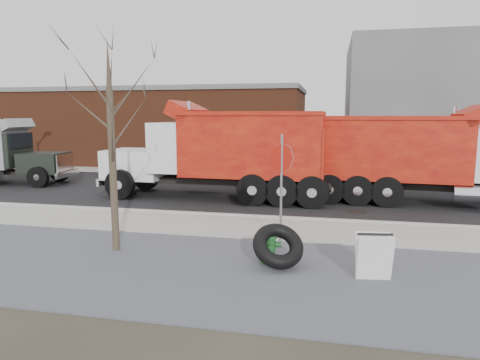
% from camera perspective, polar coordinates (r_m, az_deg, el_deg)
% --- Properties ---
extents(ground, '(120.00, 120.00, 0.00)m').
position_cam_1_polar(ground, '(12.76, 2.46, -6.80)').
color(ground, '#383328').
rests_on(ground, ground).
extents(gravel_verge, '(60.00, 5.00, 0.03)m').
position_cam_1_polar(gravel_verge, '(9.49, -1.15, -12.21)').
color(gravel_verge, gray).
rests_on(gravel_verge, ground).
extents(sidewalk, '(60.00, 2.50, 0.06)m').
position_cam_1_polar(sidewalk, '(12.99, 2.65, -6.39)').
color(sidewalk, '#9E9B93').
rests_on(sidewalk, ground).
extents(curb, '(60.00, 0.15, 0.11)m').
position_cam_1_polar(curb, '(14.23, 3.51, -4.96)').
color(curb, '#9E9B93').
rests_on(curb, ground).
extents(road, '(60.00, 9.40, 0.02)m').
position_cam_1_polar(road, '(18.85, 5.66, -1.77)').
color(road, black).
rests_on(road, ground).
extents(far_sidewalk, '(60.00, 2.00, 0.06)m').
position_cam_1_polar(far_sidewalk, '(24.45, 7.16, 0.63)').
color(far_sidewalk, '#9E9B93').
rests_on(far_sidewalk, ground).
extents(building_grey, '(12.00, 10.00, 8.00)m').
position_cam_1_polar(building_grey, '(30.94, 25.38, 8.91)').
color(building_grey, gray).
rests_on(building_grey, ground).
extents(building_brick, '(20.20, 8.20, 5.30)m').
position_cam_1_polar(building_brick, '(31.53, -10.47, 7.11)').
color(building_brick, brown).
rests_on(building_brick, ground).
extents(bare_tree, '(3.20, 3.20, 5.20)m').
position_cam_1_polar(bare_tree, '(10.88, -16.87, 7.75)').
color(bare_tree, '#382D23').
rests_on(bare_tree, ground).
extents(fire_hydrant, '(0.50, 0.49, 0.88)m').
position_cam_1_polar(fire_hydrant, '(9.96, 4.06, -8.85)').
color(fire_hydrant, '#256328').
rests_on(fire_hydrant, ground).
extents(truck_tire, '(1.52, 1.49, 0.99)m').
position_cam_1_polar(truck_tire, '(9.67, 5.11, -8.73)').
color(truck_tire, black).
rests_on(truck_tire, ground).
extents(stop_sign, '(0.58, 0.58, 2.91)m').
position_cam_1_polar(stop_sign, '(11.20, 5.55, 1.30)').
color(stop_sign, gray).
rests_on(stop_sign, ground).
extents(sandwich_board, '(0.76, 0.53, 0.99)m').
position_cam_1_polar(sandwich_board, '(9.33, 17.44, -9.70)').
color(sandwich_board, white).
rests_on(sandwich_board, ground).
extents(dump_truck_red_a, '(9.35, 3.16, 3.73)m').
position_cam_1_polar(dump_truck_red_a, '(17.79, 23.68, 3.05)').
color(dump_truck_red_a, black).
rests_on(dump_truck_red_a, ground).
extents(dump_truck_red_b, '(9.38, 2.85, 3.91)m').
position_cam_1_polar(dump_truck_red_b, '(17.38, -2.22, 3.97)').
color(dump_truck_red_b, black).
rests_on(dump_truck_red_b, ground).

